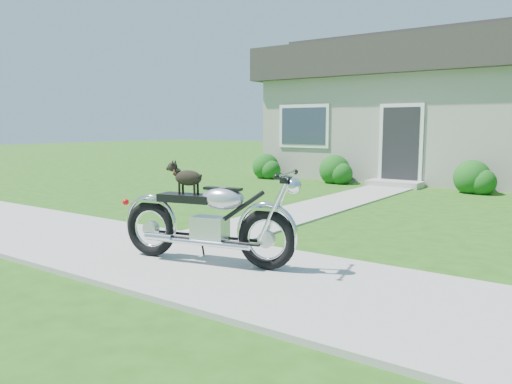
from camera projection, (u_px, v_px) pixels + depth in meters
ground at (248, 275)px, 5.40m from camera, size 80.00×80.00×0.00m
sidewalk at (248, 273)px, 5.40m from camera, size 24.00×2.20×0.04m
walkway at (333, 203)px, 10.30m from camera, size 1.20×8.00×0.03m
house at (486, 107)px, 14.82m from camera, size 12.60×7.03×4.50m
shrub_row at (466, 177)px, 12.05m from camera, size 10.81×0.99×0.99m
potted_plant_left at (333, 171)px, 14.15m from camera, size 0.71×0.75×0.65m
motorcycle_with_dog at (209, 219)px, 5.67m from camera, size 2.20×0.79×1.14m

